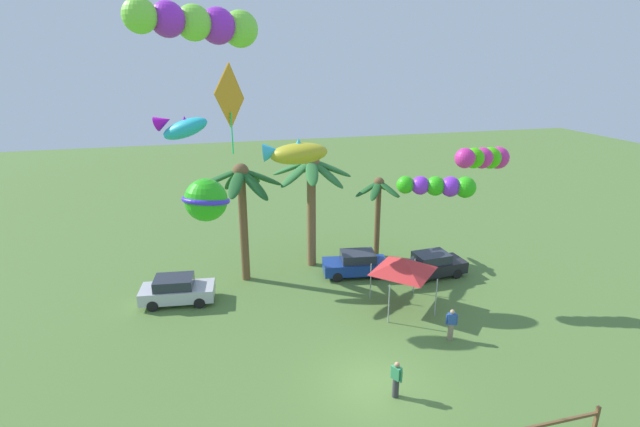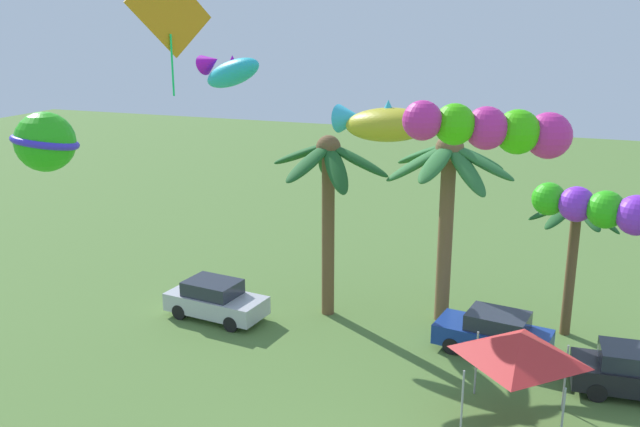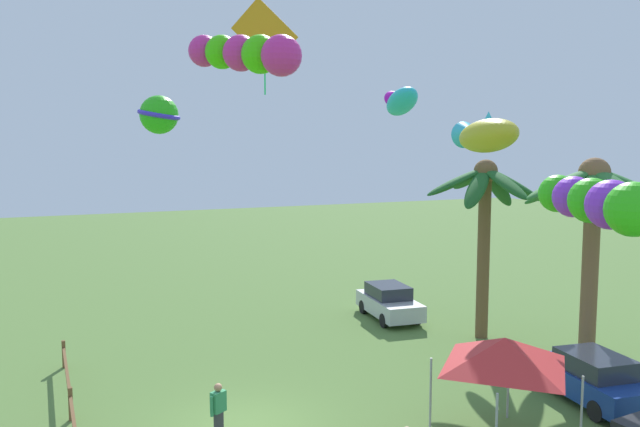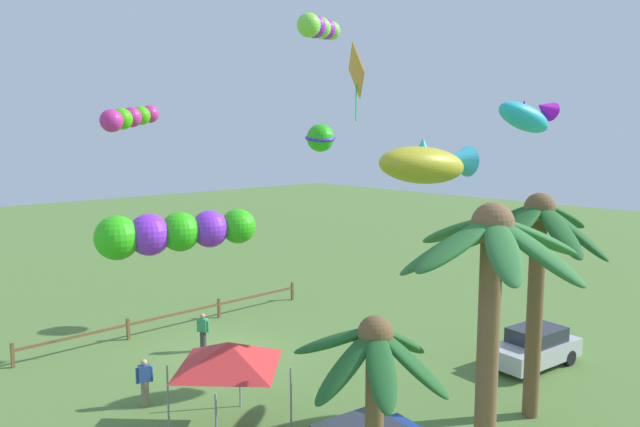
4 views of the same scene
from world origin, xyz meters
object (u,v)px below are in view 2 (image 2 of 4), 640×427
at_px(kite_tube_1, 614,211).
at_px(kite_fish_2, 382,123).
at_px(palm_tree_1, 575,228).
at_px(festival_tent, 519,346).
at_px(parked_car_2, 215,300).
at_px(parked_car_0, 637,372).
at_px(kite_fish_6, 230,71).
at_px(kite_ball_4, 45,142).
at_px(palm_tree_2, 449,180).
at_px(kite_tube_3, 494,129).
at_px(parked_car_1, 494,333).
at_px(palm_tree_0, 329,179).
at_px(kite_diamond_0, 169,12).

xyz_separation_m(kite_tube_1, kite_fish_2, (-7.07, 2.63, 1.60)).
distance_m(palm_tree_1, festival_tent, 7.10).
xyz_separation_m(parked_car_2, festival_tent, (11.65, -3.54, 1.72)).
bearing_deg(parked_car_0, kite_fish_6, 178.58).
bearing_deg(kite_ball_4, kite_tube_1, 31.50).
distance_m(palm_tree_2, kite_fish_6, 8.85).
height_order(palm_tree_1, kite_ball_4, kite_ball_4).
distance_m(kite_tube_1, kite_tube_3, 8.19).
distance_m(palm_tree_1, palm_tree_2, 4.75).
bearing_deg(palm_tree_2, parked_car_2, -160.40).
relative_size(parked_car_1, kite_tube_1, 1.04).
height_order(festival_tent, kite_tube_1, kite_tube_1).
xyz_separation_m(parked_car_2, kite_ball_4, (1.81, -10.19, 7.94)).
relative_size(palm_tree_2, kite_tube_3, 2.68).
bearing_deg(parked_car_0, parked_car_2, 178.03).
bearing_deg(festival_tent, parked_car_1, 104.58).
bearing_deg(parked_car_2, parked_car_1, 4.24).
relative_size(palm_tree_0, kite_diamond_0, 2.20).
bearing_deg(parked_car_1, palm_tree_1, 47.00).
relative_size(parked_car_0, parked_car_1, 0.98).
relative_size(palm_tree_0, parked_car_1, 1.74).
distance_m(palm_tree_1, kite_tube_1, 6.63).
relative_size(palm_tree_0, kite_tube_3, 2.63).
bearing_deg(parked_car_1, festival_tent, -75.42).
relative_size(kite_diamond_0, kite_tube_3, 1.20).
relative_size(palm_tree_1, kite_tube_3, 2.01).
distance_m(palm_tree_2, kite_ball_4, 15.00).
bearing_deg(kite_fish_2, kite_tube_1, -20.40).
height_order(palm_tree_1, kite_fish_2, kite_fish_2).
distance_m(parked_car_0, kite_fish_2, 11.10).
bearing_deg(palm_tree_2, kite_tube_1, -47.51).
height_order(parked_car_0, kite_fish_2, kite_fish_2).
bearing_deg(kite_tube_1, palm_tree_2, 132.49).
height_order(kite_tube_1, kite_tube_3, kite_tube_3).
xyz_separation_m(palm_tree_0, kite_fish_6, (-2.94, -2.13, 4.08)).
xyz_separation_m(palm_tree_1, parked_car_0, (2.18, -3.78, -3.38)).
bearing_deg(kite_ball_4, festival_tent, 34.04).
xyz_separation_m(kite_diamond_0, kite_fish_2, (3.67, 6.50, -3.42)).
xyz_separation_m(palm_tree_0, kite_tube_1, (9.70, -4.86, 0.96)).
bearing_deg(kite_tube_1, parked_car_1, 130.70).
bearing_deg(palm_tree_0, parked_car_0, -12.66).
xyz_separation_m(palm_tree_2, kite_tube_1, (5.37, -5.87, 0.84)).
bearing_deg(kite_fish_2, parked_car_1, 15.12).
distance_m(kite_tube_3, kite_ball_4, 9.54).
height_order(parked_car_0, kite_diamond_0, kite_diamond_0).
relative_size(parked_car_2, kite_fish_6, 1.42).
bearing_deg(kite_tube_1, palm_tree_1, 97.92).
bearing_deg(parked_car_2, kite_tube_3, -41.80).
height_order(kite_tube_3, kite_fish_6, kite_fish_6).
distance_m(palm_tree_1, kite_ball_4, 17.98).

